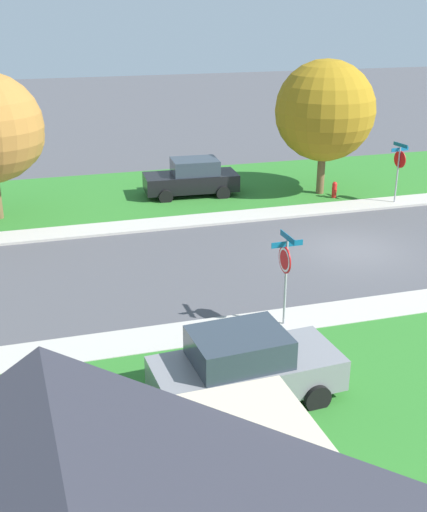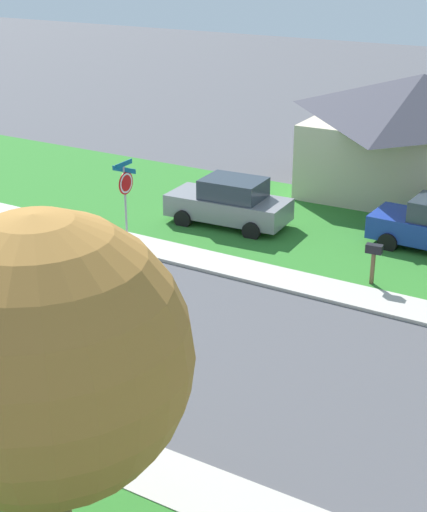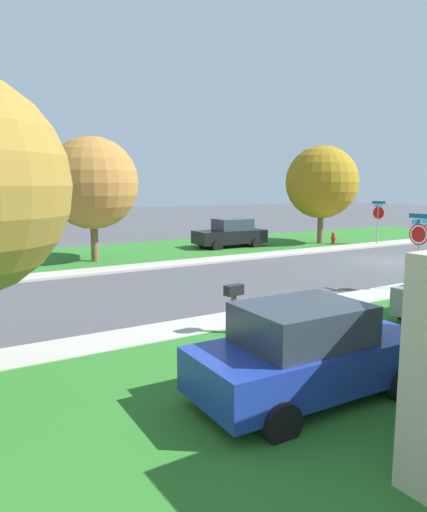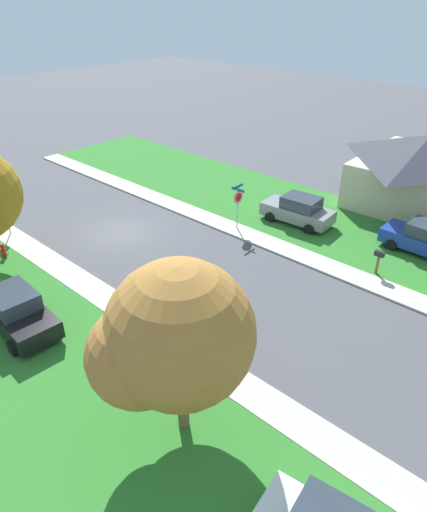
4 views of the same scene
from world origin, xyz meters
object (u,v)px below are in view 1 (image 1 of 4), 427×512
stop_sign_near_corner (399,163)px  car_grey_near_corner (244,367)px  tree_corner_large (326,113)px  fire_hydrant (334,190)px  stop_sign_far_corner (285,265)px  car_black_behind_trees (192,178)px

stop_sign_near_corner → car_grey_near_corner: size_ratio=0.63×
tree_corner_large → fire_hydrant: bearing=-172.3°
tree_corner_large → fire_hydrant: 3.53m
stop_sign_far_corner → fire_hydrant: size_ratio=3.34×
car_grey_near_corner → fire_hydrant: bearing=-33.1°
stop_sign_near_corner → car_grey_near_corner: bearing=137.6°
car_grey_near_corner → tree_corner_large: bearing=-30.8°
stop_sign_near_corner → fire_hydrant: stop_sign_near_corner is taller
stop_sign_far_corner → tree_corner_large: 13.97m
stop_sign_near_corner → car_black_behind_trees: (3.77, 8.50, -1.01)m
car_black_behind_trees → stop_sign_near_corner: bearing=-113.9°
stop_sign_near_corner → car_grey_near_corner: stop_sign_near_corner is taller
car_grey_near_corner → stop_sign_far_corner: bearing=-35.6°
car_black_behind_trees → car_grey_near_corner: bearing=169.7°
stop_sign_far_corner → tree_corner_large: bearing=-29.4°
stop_sign_far_corner → tree_corner_large: (12.05, -6.81, 1.90)m
tree_corner_large → fire_hydrant: tree_corner_large is taller
stop_sign_far_corner → car_grey_near_corner: stop_sign_far_corner is taller
stop_sign_far_corner → car_black_behind_trees: (13.26, -0.77, -1.01)m
stop_sign_near_corner → tree_corner_large: size_ratio=0.45×
car_black_behind_trees → stop_sign_far_corner: bearing=176.7°
car_black_behind_trees → tree_corner_large: size_ratio=0.71×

